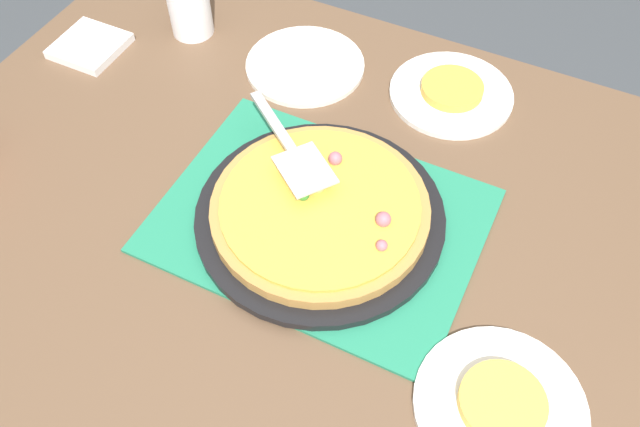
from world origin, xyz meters
TOP-DOWN VIEW (x-y plane):
  - ground_plane at (0.00, 0.00)m, footprint 8.00×8.00m
  - dining_table at (0.00, 0.00)m, footprint 1.40×1.00m
  - placemat at (0.00, 0.00)m, footprint 0.48×0.36m
  - pizza_pan at (0.00, 0.00)m, footprint 0.38×0.38m
  - pizza at (0.00, -0.00)m, footprint 0.33×0.33m
  - plate_near_left at (-0.33, 0.16)m, footprint 0.22×0.22m
  - plate_far_right at (-0.09, -0.35)m, footprint 0.22×0.22m
  - plate_side at (0.18, -0.31)m, footprint 0.22×0.22m
  - served_slice_left at (-0.33, 0.16)m, footprint 0.11×0.11m
  - served_slice_right at (-0.09, -0.35)m, footprint 0.11×0.11m
  - cup_far at (0.43, -0.31)m, footprint 0.08×0.08m
  - pizza_server at (0.08, -0.06)m, footprint 0.21×0.17m
  - napkin_stack at (0.57, -0.18)m, footprint 0.12×0.12m

SIDE VIEW (x-z plane):
  - ground_plane at x=0.00m, z-range 0.00..0.00m
  - dining_table at x=0.00m, z-range 0.27..1.02m
  - placemat at x=0.00m, z-range 0.75..0.76m
  - plate_near_left at x=-0.33m, z-range 0.75..0.76m
  - plate_far_right at x=-0.09m, z-range 0.75..0.76m
  - plate_side at x=0.18m, z-range 0.75..0.76m
  - napkin_stack at x=0.57m, z-range 0.75..0.77m
  - pizza_pan at x=0.00m, z-range 0.76..0.77m
  - served_slice_left at x=-0.33m, z-range 0.76..0.78m
  - served_slice_right at x=-0.09m, z-range 0.76..0.78m
  - pizza at x=0.00m, z-range 0.76..0.81m
  - cup_far at x=0.43m, z-range 0.75..0.87m
  - pizza_server at x=0.08m, z-range 0.82..0.82m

